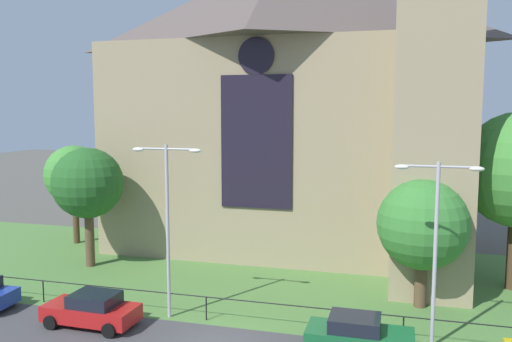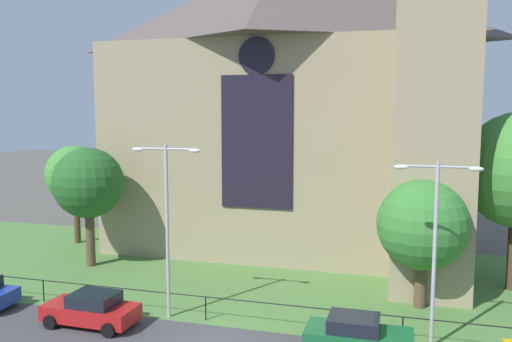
{
  "view_description": "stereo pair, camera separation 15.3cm",
  "coord_description": "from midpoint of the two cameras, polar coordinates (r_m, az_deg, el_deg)",
  "views": [
    {
      "loc": [
        7.03,
        -19.52,
        9.64
      ],
      "look_at": [
        -0.57,
        8.0,
        6.33
      ],
      "focal_mm": 37.24,
      "sensor_mm": 36.0,
      "label": 1
    },
    {
      "loc": [
        7.18,
        -19.47,
        9.64
      ],
      "look_at": [
        -0.57,
        8.0,
        6.33
      ],
      "focal_mm": 37.24,
      "sensor_mm": 36.0,
      "label": 2
    }
  ],
  "objects": [
    {
      "name": "streetlamp_far",
      "position": [
        22.44,
        18.6,
        -5.94
      ],
      "size": [
        3.37,
        0.26,
        7.61
      ],
      "color": "#B2B2B7",
      "rests_on": "ground"
    },
    {
      "name": "parked_car_green",
      "position": [
        22.38,
        10.75,
        -16.93
      ],
      "size": [
        4.21,
        2.03,
        1.51
      ],
      "rotation": [
        0.0,
        0.0,
        0.0
      ],
      "color": "#196033",
      "rests_on": "ground"
    },
    {
      "name": "streetlamp_near",
      "position": [
        24.62,
        -9.68,
        -3.98
      ],
      "size": [
        3.37,
        0.26,
        8.08
      ],
      "color": "#B2B2B7",
      "rests_on": "ground"
    },
    {
      "name": "iron_railing",
      "position": [
        25.13,
        -5.56,
        -13.57
      ],
      "size": [
        35.01,
        0.07,
        1.13
      ],
      "color": "black",
      "rests_on": "ground"
    },
    {
      "name": "grass_verge",
      "position": [
        29.99,
        0.92,
        -12.14
      ],
      "size": [
        120.0,
        20.0,
        0.01
      ],
      "primitive_type": "cube",
      "color": "#517F3D",
      "rests_on": "ground"
    },
    {
      "name": "tree_left_near",
      "position": [
        33.93,
        -17.75,
        -1.31
      ],
      "size": [
        4.31,
        4.31,
        7.35
      ],
      "color": "brown",
      "rests_on": "ground"
    },
    {
      "name": "parked_car_red",
      "position": [
        25.61,
        -17.37,
        -14.02
      ],
      "size": [
        4.24,
        2.11,
        1.51
      ],
      "rotation": [
        0.0,
        0.0,
        3.12
      ],
      "color": "#B21919",
      "rests_on": "ground"
    },
    {
      "name": "church_building",
      "position": [
        36.91,
        3.34,
        7.58
      ],
      "size": [
        23.2,
        16.2,
        26.0
      ],
      "color": "tan",
      "rests_on": "ground"
    },
    {
      "name": "ground",
      "position": [
        31.83,
        1.84,
        -11.02
      ],
      "size": [
        160.0,
        160.0,
        0.0
      ],
      "primitive_type": "plane",
      "color": "#56544C"
    },
    {
      "name": "tree_right_near",
      "position": [
        26.97,
        17.31,
        -5.55
      ],
      "size": [
        4.39,
        4.39,
        6.32
      ],
      "color": "brown",
      "rests_on": "ground"
    },
    {
      "name": "tree_left_far",
      "position": [
        40.22,
        -19.04,
        -0.41
      ],
      "size": [
        4.2,
        4.2,
        7.11
      ],
      "color": "#4C3823",
      "rests_on": "ground"
    }
  ]
}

